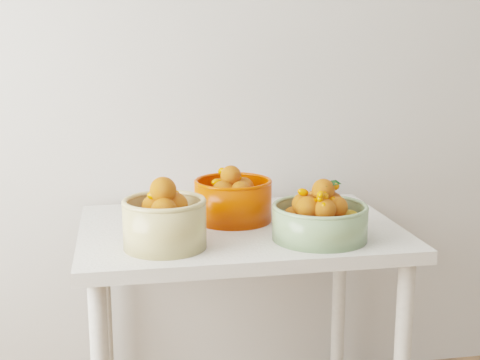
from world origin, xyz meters
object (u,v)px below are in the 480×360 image
Objects in this scene: table at (240,255)px; bowl_cream at (165,221)px; bowl_orange at (233,199)px; bowl_green at (320,218)px.

table is 3.55× the size of bowl_cream.
bowl_orange reaches higher than table.
table is 2.73× the size of bowl_green.
bowl_cream reaches higher than bowl_green.
bowl_cream is 0.77× the size of bowl_green.
bowl_cream reaches higher than table.
bowl_orange is at bearing 97.55° from table.
bowl_orange is (-0.22, 0.25, 0.01)m from bowl_green.
table is 0.18m from bowl_orange.
bowl_cream is (-0.25, -0.17, 0.17)m from table.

